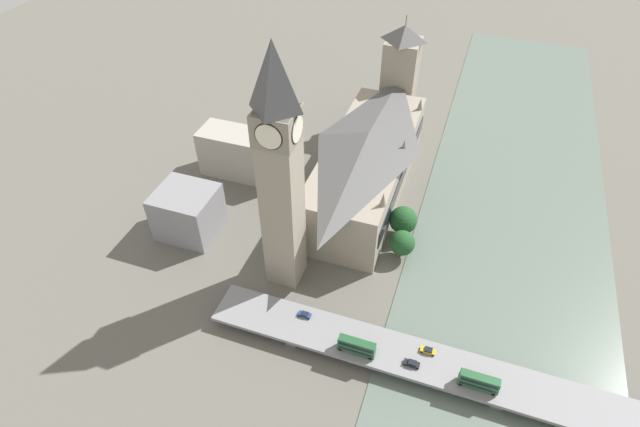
{
  "coord_description": "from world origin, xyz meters",
  "views": [
    {
      "loc": [
        -16.37,
        142.06,
        126.95
      ],
      "look_at": [
        22.29,
        31.12,
        20.02
      ],
      "focal_mm": 28.0,
      "sensor_mm": 36.0,
      "label": 1
    }
  ],
  "objects_px": {
    "car_northbound_lead": "(412,363)",
    "car_northbound_tail": "(428,350)",
    "parliament_hall": "(367,163)",
    "double_decker_bus_lead": "(357,346)",
    "victoria_tower": "(399,78)",
    "double_decker_bus_mid": "(479,381)",
    "car_southbound_lead": "(305,314)",
    "road_bridge": "(500,384)",
    "clock_tower": "(280,171)"
  },
  "relations": [
    {
      "from": "car_northbound_lead",
      "to": "parliament_hall",
      "type": "bearing_deg",
      "value": -65.56
    },
    {
      "from": "car_northbound_lead",
      "to": "car_northbound_tail",
      "type": "bearing_deg",
      "value": -122.13
    },
    {
      "from": "parliament_hall",
      "to": "clock_tower",
      "type": "relative_size",
      "value": 1.02
    },
    {
      "from": "double_decker_bus_lead",
      "to": "car_southbound_lead",
      "type": "bearing_deg",
      "value": -20.3
    },
    {
      "from": "double_decker_bus_lead",
      "to": "road_bridge",
      "type": "bearing_deg",
      "value": -174.82
    },
    {
      "from": "double_decker_bus_lead",
      "to": "double_decker_bus_mid",
      "type": "distance_m",
      "value": 33.17
    },
    {
      "from": "double_decker_bus_mid",
      "to": "car_northbound_tail",
      "type": "bearing_deg",
      "value": -23.49
    },
    {
      "from": "parliament_hall",
      "to": "double_decker_bus_mid",
      "type": "distance_m",
      "value": 89.44
    },
    {
      "from": "double_decker_bus_mid",
      "to": "victoria_tower",
      "type": "bearing_deg",
      "value": -67.99
    },
    {
      "from": "clock_tower",
      "to": "road_bridge",
      "type": "xyz_separation_m",
      "value": [
        -69.66,
        19.97,
        -39.65
      ]
    },
    {
      "from": "car_southbound_lead",
      "to": "parliament_hall",
      "type": "bearing_deg",
      "value": -90.34
    },
    {
      "from": "road_bridge",
      "to": "car_northbound_lead",
      "type": "height_order",
      "value": "car_northbound_lead"
    },
    {
      "from": "road_bridge",
      "to": "double_decker_bus_lead",
      "type": "distance_m",
      "value": 39.35
    },
    {
      "from": "victoria_tower",
      "to": "parliament_hall",
      "type": "bearing_deg",
      "value": 90.07
    },
    {
      "from": "car_northbound_tail",
      "to": "car_northbound_lead",
      "type": "bearing_deg",
      "value": 57.87
    },
    {
      "from": "road_bridge",
      "to": "double_decker_bus_mid",
      "type": "xyz_separation_m",
      "value": [
        5.86,
        3.21,
        3.53
      ]
    },
    {
      "from": "double_decker_bus_mid",
      "to": "car_southbound_lead",
      "type": "height_order",
      "value": "double_decker_bus_mid"
    },
    {
      "from": "parliament_hall",
      "to": "double_decker_bus_lead",
      "type": "relative_size",
      "value": 7.66
    },
    {
      "from": "parliament_hall",
      "to": "clock_tower",
      "type": "bearing_deg",
      "value": 75.37
    },
    {
      "from": "road_bridge",
      "to": "double_decker_bus_mid",
      "type": "relative_size",
      "value": 15.92
    },
    {
      "from": "road_bridge",
      "to": "car_northbound_tail",
      "type": "distance_m",
      "value": 20.33
    },
    {
      "from": "car_northbound_lead",
      "to": "road_bridge",
      "type": "bearing_deg",
      "value": -173.83
    },
    {
      "from": "parliament_hall",
      "to": "car_northbound_tail",
      "type": "height_order",
      "value": "parliament_hall"
    },
    {
      "from": "double_decker_bus_lead",
      "to": "car_northbound_lead",
      "type": "relative_size",
      "value": 2.46
    },
    {
      "from": "victoria_tower",
      "to": "car_northbound_tail",
      "type": "xyz_separation_m",
      "value": [
        -36.56,
        119.38,
        -18.74
      ]
    },
    {
      "from": "double_decker_bus_mid",
      "to": "car_northbound_tail",
      "type": "height_order",
      "value": "double_decker_bus_mid"
    },
    {
      "from": "car_northbound_tail",
      "to": "parliament_hall",
      "type": "bearing_deg",
      "value": -61.49
    },
    {
      "from": "victoria_tower",
      "to": "double_decker_bus_mid",
      "type": "xyz_separation_m",
      "value": [
        -50.76,
        125.55,
        -16.73
      ]
    },
    {
      "from": "clock_tower",
      "to": "car_northbound_tail",
      "type": "xyz_separation_m",
      "value": [
        -49.6,
        17.01,
        -38.13
      ]
    },
    {
      "from": "victoria_tower",
      "to": "car_southbound_lead",
      "type": "relative_size",
      "value": 13.09
    },
    {
      "from": "car_northbound_tail",
      "to": "road_bridge",
      "type": "bearing_deg",
      "value": 171.6
    },
    {
      "from": "parliament_hall",
      "to": "victoria_tower",
      "type": "xyz_separation_m",
      "value": [
        0.06,
        -52.19,
        9.81
      ]
    },
    {
      "from": "parliament_hall",
      "to": "car_southbound_lead",
      "type": "xyz_separation_m",
      "value": [
        0.4,
        67.06,
        -8.97
      ]
    },
    {
      "from": "parliament_hall",
      "to": "road_bridge",
      "type": "relative_size",
      "value": 0.49
    },
    {
      "from": "clock_tower",
      "to": "car_northbound_tail",
      "type": "height_order",
      "value": "clock_tower"
    },
    {
      "from": "car_northbound_lead",
      "to": "double_decker_bus_lead",
      "type": "bearing_deg",
      "value": 3.68
    },
    {
      "from": "double_decker_bus_mid",
      "to": "car_southbound_lead",
      "type": "bearing_deg",
      "value": -7.04
    },
    {
      "from": "parliament_hall",
      "to": "road_bridge",
      "type": "distance_m",
      "value": 90.71
    },
    {
      "from": "double_decker_bus_lead",
      "to": "car_northbound_lead",
      "type": "bearing_deg",
      "value": -176.32
    },
    {
      "from": "victoria_tower",
      "to": "road_bridge",
      "type": "relative_size",
      "value": 0.31
    },
    {
      "from": "victoria_tower",
      "to": "car_northbound_tail",
      "type": "bearing_deg",
      "value": 107.03
    },
    {
      "from": "victoria_tower",
      "to": "road_bridge",
      "type": "distance_m",
      "value": 136.32
    },
    {
      "from": "parliament_hall",
      "to": "victoria_tower",
      "type": "distance_m",
      "value": 53.1
    },
    {
      "from": "double_decker_bus_lead",
      "to": "car_northbound_lead",
      "type": "xyz_separation_m",
      "value": [
        -15.51,
        -1.0,
        -2.01
      ]
    },
    {
      "from": "road_bridge",
      "to": "car_southbound_lead",
      "type": "relative_size",
      "value": 42.53
    },
    {
      "from": "road_bridge",
      "to": "victoria_tower",
      "type": "bearing_deg",
      "value": -65.17
    },
    {
      "from": "parliament_hall",
      "to": "double_decker_bus_lead",
      "type": "distance_m",
      "value": 76.06
    },
    {
      "from": "car_northbound_lead",
      "to": "car_southbound_lead",
      "type": "xyz_separation_m",
      "value": [
        33.44,
        -5.64,
        -0.07
      ]
    },
    {
      "from": "car_northbound_lead",
      "to": "car_southbound_lead",
      "type": "distance_m",
      "value": 33.91
    },
    {
      "from": "road_bridge",
      "to": "car_southbound_lead",
      "type": "distance_m",
      "value": 57.06
    }
  ]
}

